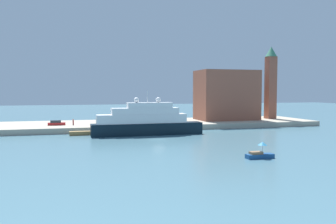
% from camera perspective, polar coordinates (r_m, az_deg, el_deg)
% --- Properties ---
extents(ground, '(400.00, 400.00, 0.00)m').
position_cam_1_polar(ground, '(77.09, -1.49, -4.57)').
color(ground, slate).
extents(quay_dock, '(110.00, 23.82, 1.49)m').
position_cam_1_polar(quay_dock, '(104.11, -5.23, -2.07)').
color(quay_dock, '#ADA38E').
rests_on(quay_dock, ground).
extents(large_yacht, '(27.29, 3.91, 10.94)m').
position_cam_1_polar(large_yacht, '(85.19, -3.66, -1.62)').
color(large_yacht, black).
rests_on(large_yacht, ground).
extents(small_motorboat, '(4.56, 1.51, 2.64)m').
position_cam_1_polar(small_motorboat, '(58.04, 14.79, -6.58)').
color(small_motorboat, navy).
rests_on(small_motorboat, ground).
extents(work_barge, '(5.05, 1.65, 0.97)m').
position_cam_1_polar(work_barge, '(87.50, -14.21, -3.39)').
color(work_barge, olive).
rests_on(work_barge, ground).
extents(harbor_building, '(18.71, 11.57, 15.82)m').
position_cam_1_polar(harbor_building, '(113.68, 9.55, 2.74)').
color(harbor_building, '#93513D').
rests_on(harbor_building, quay_dock).
extents(bell_tower, '(3.89, 3.89, 23.99)m').
position_cam_1_polar(bell_tower, '(121.49, 16.47, 5.05)').
color(bell_tower, '#93513D').
rests_on(bell_tower, quay_dock).
extents(parked_car, '(4.56, 1.62, 1.33)m').
position_cam_1_polar(parked_car, '(98.90, -17.82, -1.75)').
color(parked_car, '#B21E1E').
rests_on(parked_car, quay_dock).
extents(person_figure, '(0.36, 0.36, 1.70)m').
position_cam_1_polar(person_figure, '(98.01, -15.26, -1.62)').
color(person_figure, maroon).
rests_on(person_figure, quay_dock).
extents(mooring_bollard, '(0.52, 0.52, 0.78)m').
position_cam_1_polar(mooring_bollard, '(95.07, 0.54, -1.89)').
color(mooring_bollard, black).
rests_on(mooring_bollard, quay_dock).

